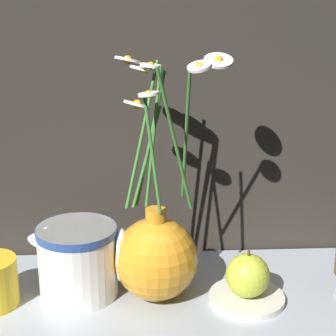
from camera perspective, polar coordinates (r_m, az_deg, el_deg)
ground_plane at (r=0.93m, az=0.52°, el=-13.02°), size 6.00×6.00×0.00m
shelf at (r=0.92m, az=0.52°, el=-12.70°), size 0.78×0.28×0.01m
vase_with_flowers at (r=0.87m, az=-1.20°, el=-8.55°), size 0.18×0.15×0.38m
ceramic_pitcher at (r=0.89m, az=-9.03°, el=-9.11°), size 0.15×0.13×0.13m
saucer_plate at (r=0.90m, az=7.99°, el=-12.93°), size 0.12×0.12×0.01m
orange_fruit at (r=0.88m, az=8.10°, el=-10.76°), size 0.07×0.07×0.08m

